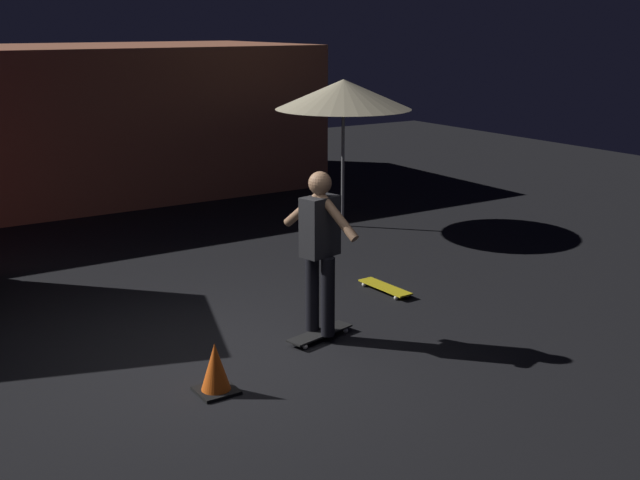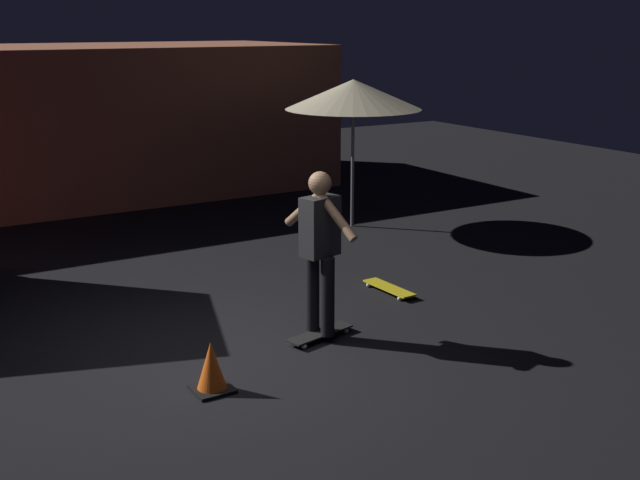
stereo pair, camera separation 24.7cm
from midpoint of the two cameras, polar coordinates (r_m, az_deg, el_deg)
ground_plane at (r=7.88m, az=-6.42°, el=-8.31°), size 28.00×28.00×0.00m
low_building at (r=15.54m, az=-20.71°, el=7.72°), size 11.42×4.22×2.72m
patio_umbrella at (r=12.42m, az=2.97°, el=10.31°), size 2.10×2.10×2.30m
skateboard_ridden at (r=8.26m, az=0.86°, el=-6.68°), size 0.81×0.37×0.07m
skateboard_spare at (r=9.66m, az=5.67°, el=-3.43°), size 0.25×0.79×0.07m
skater at (r=7.94m, az=0.89°, el=-0.10°), size 0.42×0.98×1.67m
traffic_cone at (r=7.14m, az=-6.74°, el=-9.08°), size 0.34×0.34×0.46m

